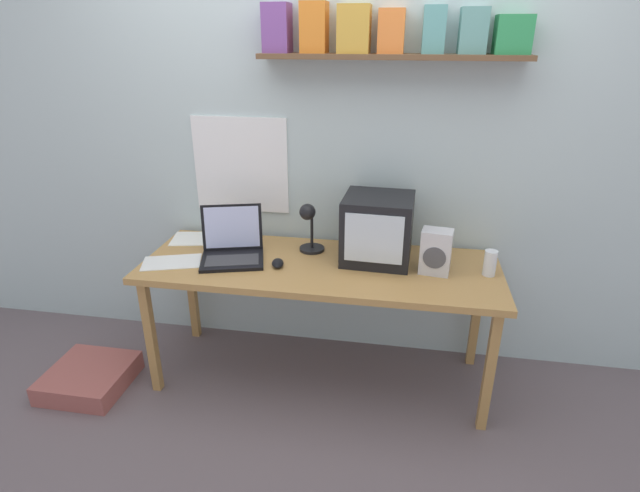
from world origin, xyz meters
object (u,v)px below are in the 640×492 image
object	(u,v)px
space_heater	(436,252)
open_notebook	(192,239)
corner_desk	(320,274)
crt_monitor	(378,229)
computer_mouse	(278,263)
juice_glass	(490,264)
laptop	(232,246)
floor_cushion	(89,377)
printed_handout	(172,262)
desk_lamp	(309,224)

from	to	relation	value
space_heater	open_notebook	xyz separation A→B (m)	(-1.36, 0.20, -0.11)
corner_desk	crt_monitor	bearing A→B (deg)	21.22
computer_mouse	open_notebook	distance (m)	0.64
juice_glass	space_heater	xyz separation A→B (m)	(-0.26, -0.01, 0.05)
laptop	floor_cushion	size ratio (longest dim) A/B	0.92
computer_mouse	printed_handout	world-z (taller)	computer_mouse
crt_monitor	juice_glass	size ratio (longest dim) A/B	2.81
space_heater	open_notebook	world-z (taller)	space_heater
crt_monitor	space_heater	xyz separation A→B (m)	(0.29, -0.11, -0.06)
corner_desk	crt_monitor	distance (m)	0.38
laptop	open_notebook	xyz separation A→B (m)	(-0.32, 0.20, -0.06)
corner_desk	computer_mouse	world-z (taller)	computer_mouse
laptop	space_heater	bearing A→B (deg)	-16.18
space_heater	printed_handout	distance (m)	1.35
computer_mouse	desk_lamp	bearing A→B (deg)	57.50
open_notebook	juice_glass	bearing A→B (deg)	-6.65
crt_monitor	computer_mouse	world-z (taller)	crt_monitor
space_heater	computer_mouse	xyz separation A→B (m)	(-0.78, -0.06, -0.10)
floor_cushion	space_heater	bearing A→B (deg)	9.82
open_notebook	floor_cushion	world-z (taller)	open_notebook
computer_mouse	open_notebook	xyz separation A→B (m)	(-0.58, 0.27, -0.01)
corner_desk	desk_lamp	world-z (taller)	desk_lamp
crt_monitor	desk_lamp	distance (m)	0.36
printed_handout	space_heater	bearing A→B (deg)	5.04
open_notebook	floor_cushion	bearing A→B (deg)	-130.80
desk_lamp	floor_cushion	size ratio (longest dim) A/B	0.67
floor_cushion	laptop	bearing A→B (deg)	22.36
open_notebook	space_heater	bearing A→B (deg)	-8.52
computer_mouse	open_notebook	world-z (taller)	computer_mouse
floor_cushion	crt_monitor	bearing A→B (deg)	15.51
corner_desk	desk_lamp	size ratio (longest dim) A/B	6.53
laptop	printed_handout	size ratio (longest dim) A/B	1.15
corner_desk	space_heater	distance (m)	0.60
space_heater	printed_handout	bearing A→B (deg)	-166.59
juice_glass	printed_handout	size ratio (longest dim) A/B	0.38
desk_lamp	space_heater	distance (m)	0.67
space_heater	floor_cushion	world-z (taller)	space_heater
crt_monitor	desk_lamp	bearing A→B (deg)	178.79
crt_monitor	corner_desk	bearing A→B (deg)	-155.99
printed_handout	floor_cushion	xyz separation A→B (m)	(-0.47, -0.20, -0.65)
laptop	desk_lamp	distance (m)	0.42
corner_desk	crt_monitor	size ratio (longest dim) A/B	5.06
computer_mouse	floor_cushion	bearing A→B (deg)	-166.39
crt_monitor	space_heater	world-z (taller)	crt_monitor
juice_glass	space_heater	distance (m)	0.27
crt_monitor	floor_cushion	world-z (taller)	crt_monitor
space_heater	printed_handout	size ratio (longest dim) A/B	0.67
desk_lamp	crt_monitor	bearing A→B (deg)	10.75
space_heater	computer_mouse	bearing A→B (deg)	-166.89
juice_glass	printed_handout	bearing A→B (deg)	-175.28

